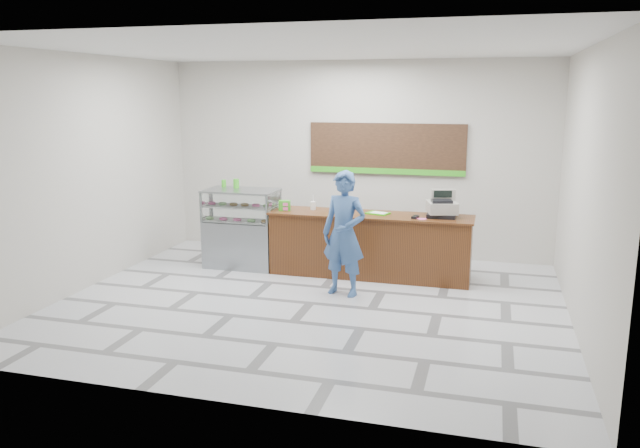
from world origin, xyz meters
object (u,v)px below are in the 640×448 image
(sales_counter, at_px, (370,245))
(cash_register, at_px, (442,207))
(display_case, at_px, (242,228))
(customer, at_px, (344,234))
(serving_tray, at_px, (378,213))

(sales_counter, xyz_separation_m, cash_register, (1.12, 0.08, 0.67))
(display_case, relative_size, customer, 0.72)
(cash_register, relative_size, serving_tray, 1.39)
(cash_register, height_order, serving_tray, cash_register)
(customer, bearing_deg, serving_tray, 87.06)
(sales_counter, bearing_deg, display_case, -180.00)
(display_case, relative_size, cash_register, 2.39)
(display_case, bearing_deg, sales_counter, 0.00)
(customer, bearing_deg, cash_register, 52.90)
(serving_tray, distance_m, customer, 1.11)
(sales_counter, height_order, display_case, display_case)
(cash_register, xyz_separation_m, serving_tray, (-1.00, -0.03, -0.15))
(cash_register, distance_m, customer, 1.73)
(cash_register, bearing_deg, serving_tray, 166.59)
(sales_counter, distance_m, display_case, 2.23)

